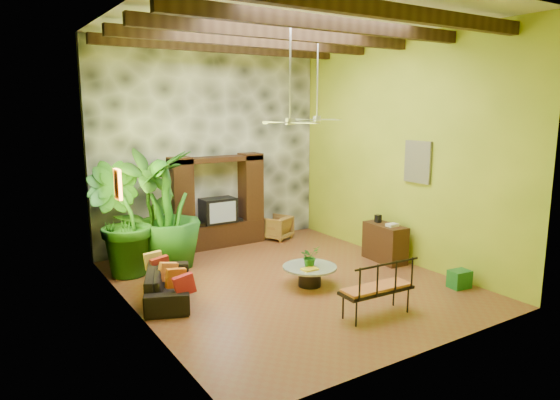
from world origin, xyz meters
TOP-DOWN VIEW (x-y plane):
  - ground at (0.00, 0.00)m, footprint 7.00×7.00m
  - ceiling at (0.00, 0.00)m, footprint 6.00×7.00m
  - back_wall at (0.00, 3.50)m, footprint 6.00×0.02m
  - left_wall at (-3.00, 0.00)m, footprint 0.02×7.00m
  - right_wall at (3.00, 0.00)m, footprint 0.02×7.00m
  - stone_accent_wall at (0.00, 3.44)m, footprint 5.98×0.10m
  - ceiling_beams at (0.00, 0.00)m, footprint 5.95×5.36m
  - entertainment_center at (0.00, 3.14)m, footprint 2.40×0.55m
  - ceiling_fan_front at (-0.20, -0.40)m, footprint 1.28×1.28m
  - ceiling_fan_back at (1.60, 1.20)m, footprint 1.28×1.28m
  - wall_art_mask at (-2.96, 1.00)m, footprint 0.06×0.32m
  - wall_art_painting at (2.96, -0.60)m, footprint 0.06×0.70m
  - sofa at (-2.30, 0.46)m, footprint 1.42×2.08m
  - wicker_armchair at (1.61, 2.92)m, footprint 0.89×0.90m
  - tall_plant_a at (-1.93, 2.50)m, footprint 1.63×1.43m
  - tall_plant_b at (-2.65, 2.20)m, footprint 1.67×1.64m
  - tall_plant_c at (-1.64, 2.20)m, footprint 1.97×1.97m
  - coffee_table at (0.26, -0.42)m, footprint 1.06×1.06m
  - centerpiece_plant at (0.25, -0.43)m, footprint 0.42×0.38m
  - yellow_tray at (0.12, -0.61)m, footprint 0.30×0.22m
  - iron_bench at (0.36, -2.26)m, footprint 1.33×0.54m
  - side_console at (2.65, -0.03)m, footprint 0.55×1.09m
  - green_bin at (2.65, -2.08)m, footprint 0.43×0.34m

SIDE VIEW (x-z plane):
  - ground at x=0.00m, z-range 0.00..0.00m
  - green_bin at x=2.65m, z-range 0.00..0.35m
  - coffee_table at x=0.26m, z-range 0.06..0.46m
  - sofa at x=-2.30m, z-range 0.00..0.56m
  - wicker_armchair at x=1.61m, z-range 0.00..0.62m
  - yellow_tray at x=0.12m, z-range 0.40..0.43m
  - side_console at x=2.65m, z-range 0.00..0.85m
  - iron_bench at x=0.36m, z-range 0.27..0.83m
  - centerpiece_plant at x=0.25m, z-range 0.40..0.80m
  - entertainment_center at x=0.00m, z-range -0.18..2.12m
  - tall_plant_b at x=-2.65m, z-range 0.00..2.36m
  - tall_plant_c at x=-1.64m, z-range 0.00..2.56m
  - tall_plant_a at x=-1.93m, z-range 0.00..2.59m
  - wall_art_mask at x=-2.96m, z-range 1.83..2.38m
  - wall_art_painting at x=2.96m, z-range 1.85..2.75m
  - back_wall at x=0.00m, z-range 0.00..5.00m
  - left_wall at x=-3.00m, z-range 0.00..5.00m
  - right_wall at x=3.00m, z-range 0.00..5.00m
  - stone_accent_wall at x=0.00m, z-range 0.01..4.99m
  - ceiling_fan_front at x=-0.20m, z-range 2.47..4.33m
  - ceiling_fan_back at x=1.60m, z-range 2.47..4.33m
  - ceiling_beams at x=0.00m, z-range 4.67..4.89m
  - ceiling at x=0.00m, z-range 4.99..5.01m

